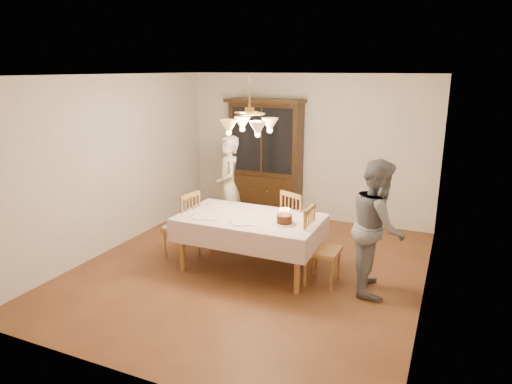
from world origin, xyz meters
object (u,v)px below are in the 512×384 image
at_px(china_hutch, 265,161).
at_px(elderly_woman, 229,187).
at_px(chair_far_side, 299,228).
at_px(birthday_cake, 284,220).
at_px(dining_table, 250,222).

height_order(china_hutch, elderly_woman, china_hutch).
xyz_separation_m(chair_far_side, birthday_cake, (0.06, -0.78, 0.37)).
relative_size(china_hutch, elderly_woman, 1.31).
bearing_deg(birthday_cake, dining_table, 170.09).
xyz_separation_m(dining_table, birthday_cake, (0.53, -0.09, 0.13)).
xyz_separation_m(elderly_woman, birthday_cake, (1.41, -1.18, -0.01)).
relative_size(chair_far_side, birthday_cake, 3.33).
bearing_deg(dining_table, chair_far_side, 56.06).
bearing_deg(chair_far_side, dining_table, -123.94).
distance_m(chair_far_side, birthday_cake, 0.87).
xyz_separation_m(dining_table, china_hutch, (-0.72, 2.25, 0.36)).
distance_m(elderly_woman, birthday_cake, 1.84).
distance_m(dining_table, chair_far_side, 0.86).
bearing_deg(birthday_cake, chair_far_side, 94.71).
bearing_deg(elderly_woman, china_hutch, 135.94).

